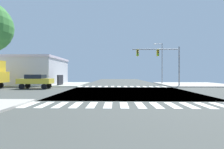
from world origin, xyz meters
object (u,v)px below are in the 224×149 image
(traffic_signal_mast, at_px, (160,57))
(sedan_leading_2, at_px, (36,80))
(street_lamp, at_px, (161,60))
(bank_building, at_px, (22,71))

(traffic_signal_mast, bearing_deg, sedan_leading_2, -167.31)
(street_lamp, height_order, bank_building, street_lamp)
(traffic_signal_mast, height_order, bank_building, traffic_signal_mast)
(street_lamp, bearing_deg, traffic_signal_mast, -106.71)
(street_lamp, height_order, sedan_leading_2, street_lamp)
(sedan_leading_2, bearing_deg, street_lamp, 118.25)
(sedan_leading_2, bearing_deg, bank_building, -140.78)
(traffic_signal_mast, bearing_deg, street_lamp, 73.29)
(traffic_signal_mast, height_order, sedan_leading_2, traffic_signal_mast)
(bank_building, bearing_deg, sedan_leading_2, -50.78)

